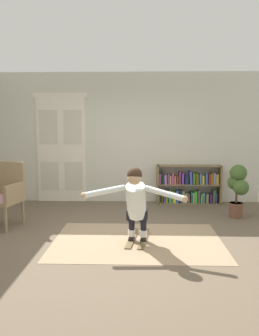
{
  "coord_description": "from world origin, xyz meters",
  "views": [
    {
      "loc": [
        0.3,
        -5.08,
        1.75
      ],
      "look_at": [
        0.14,
        0.37,
        1.05
      ],
      "focal_mm": 36.32,
      "sensor_mm": 36.0,
      "label": 1
    }
  ],
  "objects_px": {
    "bookshelf": "(189,187)",
    "wicker_chair": "(3,193)",
    "skis_pair": "(138,239)",
    "person_skier": "(136,200)",
    "potted_plant": "(238,186)"
  },
  "relations": [
    {
      "from": "skis_pair",
      "to": "potted_plant",
      "type": "bearing_deg",
      "value": 35.99
    },
    {
      "from": "potted_plant",
      "to": "skis_pair",
      "type": "bearing_deg",
      "value": -144.01
    },
    {
      "from": "bookshelf",
      "to": "potted_plant",
      "type": "xyz_separation_m",
      "value": [
        0.75,
        -1.13,
        0.23
      ]
    },
    {
      "from": "bookshelf",
      "to": "wicker_chair",
      "type": "height_order",
      "value": "wicker_chair"
    },
    {
      "from": "bookshelf",
      "to": "wicker_chair",
      "type": "xyz_separation_m",
      "value": [
        -3.45,
        -1.79,
        0.21
      ]
    },
    {
      "from": "skis_pair",
      "to": "bookshelf",
      "type": "bearing_deg",
      "value": 65.75
    },
    {
      "from": "bookshelf",
      "to": "potted_plant",
      "type": "relative_size",
      "value": 1.41
    },
    {
      "from": "skis_pair",
      "to": "person_skier",
      "type": "distance_m",
      "value": 0.69
    },
    {
      "from": "wicker_chair",
      "to": "person_skier",
      "type": "height_order",
      "value": "person_skier"
    },
    {
      "from": "wicker_chair",
      "to": "potted_plant",
      "type": "xyz_separation_m",
      "value": [
        4.2,
        0.66,
        0.02
      ]
    },
    {
      "from": "wicker_chair",
      "to": "skis_pair",
      "type": "relative_size",
      "value": 1.36
    },
    {
      "from": "skis_pair",
      "to": "person_skier",
      "type": "bearing_deg",
      "value": -97.76
    },
    {
      "from": "wicker_chair",
      "to": "person_skier",
      "type": "distance_m",
      "value": 2.47
    },
    {
      "from": "person_skier",
      "to": "wicker_chair",
      "type": "bearing_deg",
      "value": 158.78
    },
    {
      "from": "potted_plant",
      "to": "skis_pair",
      "type": "height_order",
      "value": "potted_plant"
    }
  ]
}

